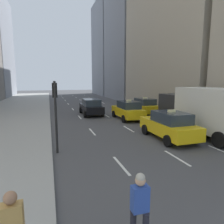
# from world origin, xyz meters

# --- Properties ---
(sidewalk_left) EXTENTS (8.00, 66.00, 0.15)m
(sidewalk_left) POSITION_xyz_m (-7.00, 27.00, 0.07)
(sidewalk_left) COLOR #9E9E99
(sidewalk_left) RESTS_ON ground
(lane_markings) EXTENTS (5.72, 56.00, 0.01)m
(lane_markings) POSITION_xyz_m (2.60, 23.00, 0.01)
(lane_markings) COLOR white
(lane_markings) RESTS_ON ground
(building_row_right) EXTENTS (6.00, 58.74, 35.33)m
(building_row_right) POSITION_xyz_m (12.00, 31.31, 12.84)
(building_row_right) COLOR #A89E89
(building_row_right) RESTS_ON ground
(taxi_lead) EXTENTS (2.02, 4.40, 1.87)m
(taxi_lead) POSITION_xyz_m (6.80, 19.84, 0.88)
(taxi_lead) COLOR yellow
(taxi_lead) RESTS_ON ground
(taxi_second) EXTENTS (2.02, 4.40, 1.87)m
(taxi_second) POSITION_xyz_m (4.00, 17.61, 0.88)
(taxi_second) COLOR yellow
(taxi_second) RESTS_ON ground
(taxi_third) EXTENTS (2.02, 4.40, 1.87)m
(taxi_third) POSITION_xyz_m (4.00, 10.83, 0.88)
(taxi_third) COLOR yellow
(taxi_third) RESTS_ON ground
(sedan_black_near) EXTENTS (2.02, 4.64, 1.70)m
(sedan_black_near) POSITION_xyz_m (1.20, 21.10, 0.87)
(sedan_black_near) COLOR black
(sedan_black_near) RESTS_ON ground
(box_truck) EXTENTS (2.58, 8.40, 3.15)m
(box_truck) POSITION_xyz_m (6.80, 10.68, 1.71)
(box_truck) COLOR #262628
(box_truck) RESTS_ON ground
(skateboarder) EXTENTS (0.36, 0.80, 1.75)m
(skateboarder) POSITION_xyz_m (-1.32, 3.84, 0.96)
(skateboarder) COLOR brown
(skateboarder) RESTS_ON ground
(traffic_light_pole) EXTENTS (0.24, 0.42, 3.60)m
(traffic_light_pole) POSITION_xyz_m (-2.75, 10.50, 2.41)
(traffic_light_pole) COLOR black
(traffic_light_pole) RESTS_ON ground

